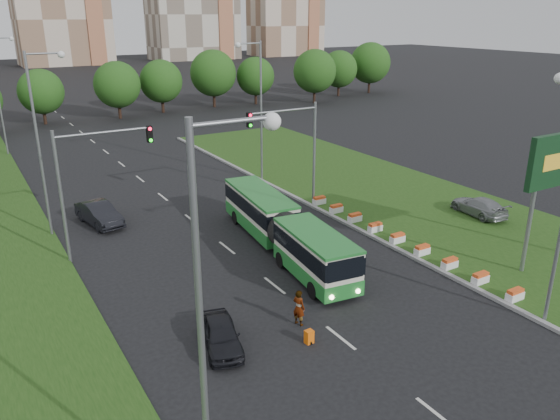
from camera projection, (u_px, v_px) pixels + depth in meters
ground at (319, 273)px, 31.47m from camera, size 360.00×360.00×0.00m
grass_median at (394, 197)px, 44.20m from camera, size 14.00×60.00×0.15m
median_kerb at (324, 212)px, 40.82m from camera, size 0.30×60.00×0.18m
lane_markings at (155, 190)px, 46.12m from camera, size 0.20×100.00×0.01m
flower_planters at (398, 238)px, 35.21m from camera, size 1.10×18.10×0.60m
traffic_mast_median at (296, 140)px, 40.03m from camera, size 5.76×0.32×8.00m
traffic_mast_left at (88, 172)px, 31.86m from camera, size 5.76×0.32×8.00m
street_lamps at (198, 144)px, 36.03m from camera, size 36.00×60.00×12.00m
tree_line at (159, 84)px, 79.10m from camera, size 120.00×8.00×9.00m
articulated_bus at (282, 229)px, 33.82m from camera, size 2.35×15.06×2.48m
car_left_near at (221, 335)px, 24.24m from camera, size 2.48×4.10×1.30m
car_left_far at (99, 214)px, 38.48m from camera, size 2.54×5.04×1.58m
car_median at (479, 206)px, 39.92m from camera, size 2.31×4.75×1.33m
pedestrian at (299, 308)px, 25.96m from camera, size 0.63×0.77×1.83m
shopping_trolley at (309, 337)px, 24.69m from camera, size 0.37×0.39×0.64m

